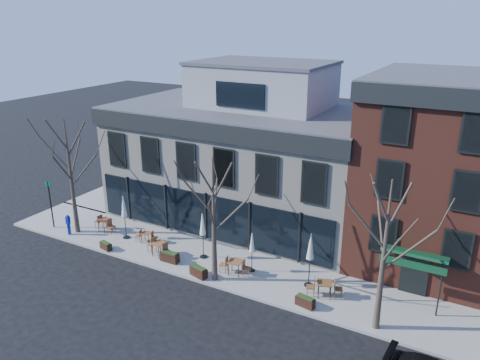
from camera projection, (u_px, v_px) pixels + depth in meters
The scene contains 23 objects.
ground at pixel (207, 242), 31.01m from camera, with size 120.00×120.00×0.00m, color black.
sidewalk_front at pixel (234, 267), 27.74m from camera, with size 33.50×4.70×0.15m, color gray.
sidewalk_side at pixel (136, 186), 41.04m from camera, with size 4.50×12.00×0.15m, color gray.
corner_building at pixel (244, 155), 33.60m from camera, with size 18.39×10.39×11.10m.
red_brick_building at pixel (438, 170), 27.37m from camera, with size 8.20×11.78×11.18m.
tree_corner at pixel (71, 175), 30.79m from camera, with size 3.93×3.98×7.92m.
tree_mid at pixel (214, 220), 25.16m from camera, with size 3.50×3.55×7.04m.
tree_right at pixel (384, 255), 21.01m from camera, with size 3.72×3.77×7.48m.
sign_pole at pixel (50, 202), 32.18m from camera, with size 0.50×0.10×3.40m.
call_box at pixel (68, 224), 31.50m from camera, with size 0.29×0.29×1.46m.
cafe_set_0 at pixel (105, 224), 32.14m from camera, with size 1.94×0.87×1.00m.
cafe_set_1 at pixel (147, 236), 30.52m from camera, with size 1.58×0.75×0.81m.
cafe_set_2 at pixel (159, 248), 28.77m from camera, with size 2.04×0.94×1.05m.
cafe_set_3 at pixel (235, 266), 26.73m from camera, with size 1.95×0.88×1.00m.
cafe_set_5 at pixel (324, 288), 24.59m from camera, with size 1.97×1.12×1.02m.
umbrella_0 at pixel (124, 209), 30.56m from camera, with size 0.48×0.48×2.98m.
umbrella_2 at pixel (203, 227), 28.07m from camera, with size 0.47×0.47×2.92m.
umbrella_3 at pixel (252, 244), 26.66m from camera, with size 0.39×0.39×2.43m.
umbrella_4 at pixel (310, 249), 24.99m from camera, with size 0.51×0.51×3.16m.
planter_0 at pixel (106, 246), 29.64m from camera, with size 0.94×0.54×0.50m.
planter_1 at pixel (170, 257), 28.14m from camera, with size 1.14×0.47×0.64m.
planter_2 at pixel (199, 272), 26.55m from camera, with size 1.17×0.70×0.61m.
planter_3 at pixel (305, 301), 23.82m from camera, with size 1.06×0.58×0.56m.
Camera 1 is at (15.29, -23.40, 14.21)m, focal length 35.00 mm.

